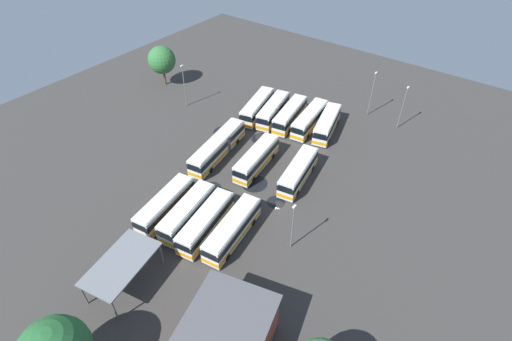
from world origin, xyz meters
The scene contains 24 objects.
ground_plane centered at (0.00, 0.00, 0.00)m, with size 106.61×106.61×0.00m, color #383533.
bus_row0_slot0 centered at (-13.06, -9.54, 1.82)m, with size 11.32×5.20×3.43m.
bus_row0_slot1 centered at (-13.84, -6.37, 1.82)m, with size 10.91×4.94×3.43m.
bus_row0_slot2 centered at (-14.42, -2.96, 1.82)m, with size 11.02×4.51×3.43m.
bus_row0_slot3 centered at (-15.37, 0.72, 1.82)m, with size 11.24×3.98×3.43m.
bus_row0_slot4 centered at (-15.88, 4.06, 1.82)m, with size 10.67×5.14×3.43m.
bus_row1_slot0 centered at (1.13, -7.09, 1.82)m, with size 14.25×4.97×3.43m.
bus_row1_slot2 centered at (-0.20, -0.04, 1.82)m, with size 11.01×4.10×3.43m.
bus_row1_slot4 centered at (-1.48, 7.03, 1.82)m, with size 10.72×4.43×3.43m.
bus_row2_slot0 centered at (15.79, -3.98, 1.82)m, with size 10.84×4.27×3.43m.
bus_row2_slot1 centered at (14.93, -0.51, 1.82)m, with size 10.68×4.40×3.43m.
bus_row2_slot2 centered at (14.75, 2.73, 1.82)m, with size 10.95×4.46×3.43m.
bus_row2_slot3 centered at (13.55, 6.33, 1.82)m, with size 11.13×4.20×3.43m.
maintenance_shelter centered at (26.47, 0.54, 3.65)m, with size 9.80×6.73×3.87m.
lamp_post_by_building centered at (10.04, 13.28, 4.19)m, with size 0.56×0.28×7.55m.
lamp_post_far_corner centered at (-7.34, -22.99, 4.73)m, with size 0.56×0.28×8.62m.
lamp_post_near_entrance centered at (-25.98, 7.53, 4.89)m, with size 0.56×0.28×8.94m.
lamp_post_mid_lot centered at (-25.07, 13.87, 4.64)m, with size 0.56×0.28×8.45m.
tree_south_edge centered at (-10.98, -33.09, 5.62)m, with size 5.77×5.77×8.51m.
puddle_back_corner centered at (-4.70, -10.95, 0.00)m, with size 3.85×3.85×0.01m, color black.
puddle_near_shelter centered at (-7.09, -4.19, 0.00)m, with size 3.57×3.57×0.01m, color black.
puddle_front_lane centered at (3.14, 2.06, 0.00)m, with size 4.07×4.07×0.01m, color black.
puddle_between_rows centered at (7.88, -2.51, 0.00)m, with size 2.82×2.82×0.01m, color black.
puddle_centre_drain centered at (4.46, 7.05, 0.00)m, with size 2.75×2.75×0.01m, color black.
Camera 1 is at (38.63, 29.11, 40.55)m, focal length 27.22 mm.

